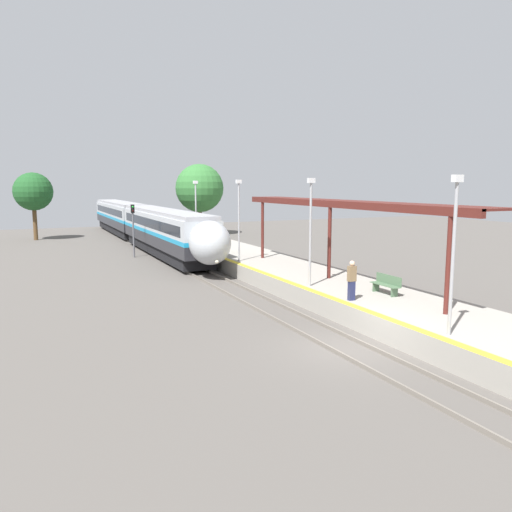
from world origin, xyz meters
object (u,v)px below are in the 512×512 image
object	(u,v)px
lamppost_mid	(311,225)
lamppost_far	(239,215)
platform_bench	(387,284)
lamppost_near	(454,245)
train	(140,222)
lamppost_farthest	(196,209)
railway_signal	(133,225)
person_waiting	(352,280)

from	to	relation	value
lamppost_mid	lamppost_far	world-z (taller)	same
platform_bench	lamppost_mid	world-z (taller)	lamppost_mid
lamppost_near	lamppost_mid	xyz separation A→B (m)	(0.00, 9.13, 0.00)
train	lamppost_near	distance (m)	38.79
lamppost_near	platform_bench	bearing A→B (deg)	69.26
platform_bench	lamppost_near	size ratio (longest dim) A/B	0.33
lamppost_near	lamppost_far	size ratio (longest dim) A/B	1.00
platform_bench	lamppost_farthest	xyz separation A→B (m)	(-2.28, 21.38, 2.59)
platform_bench	lamppost_far	bearing A→B (deg)	100.54
lamppost_mid	platform_bench	bearing A→B (deg)	-53.83
platform_bench	railway_signal	xyz separation A→B (m)	(-7.03, 23.50, 1.25)
platform_bench	lamppost_near	world-z (taller)	lamppost_near
lamppost_mid	lamppost_far	bearing A→B (deg)	90.00
train	person_waiting	world-z (taller)	train
person_waiting	lamppost_farthest	bearing A→B (deg)	90.08
platform_bench	lamppost_near	bearing A→B (deg)	-110.74
person_waiting	train	bearing A→B (deg)	93.94
person_waiting	lamppost_far	size ratio (longest dim) A/B	0.33
railway_signal	lamppost_far	world-z (taller)	lamppost_far
platform_bench	railway_signal	size ratio (longest dim) A/B	0.40
lamppost_near	lamppost_mid	distance (m)	9.13
train	platform_bench	world-z (taller)	train
lamppost_near	person_waiting	bearing A→B (deg)	89.70
lamppost_mid	lamppost_farthest	xyz separation A→B (m)	(0.00, 18.27, 0.00)
lamppost_near	lamppost_far	distance (m)	18.27
train	railway_signal	bearing A→B (deg)	-105.27
person_waiting	lamppost_near	world-z (taller)	lamppost_near
train	railway_signal	distance (m)	9.51
lamppost_far	lamppost_mid	bearing A→B (deg)	-90.00
person_waiting	lamppost_far	xyz separation A→B (m)	(-0.03, 12.63, 2.15)
person_waiting	railway_signal	bearing A→B (deg)	101.32
lamppost_near	lamppost_far	world-z (taller)	same
platform_bench	train	bearing A→B (deg)	97.89
railway_signal	train	bearing A→B (deg)	74.73
train	platform_bench	xyz separation A→B (m)	(4.53, -32.67, -0.82)
lamppost_mid	lamppost_farthest	bearing A→B (deg)	90.00
platform_bench	lamppost_near	xyz separation A→B (m)	(-2.28, -6.02, 2.59)
train	lamppost_near	size ratio (longest dim) A/B	8.41
lamppost_far	train	bearing A→B (deg)	96.28
railway_signal	lamppost_farthest	size ratio (longest dim) A/B	0.82
platform_bench	lamppost_far	size ratio (longest dim) A/B	0.33
lamppost_near	railway_signal	bearing A→B (deg)	99.14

